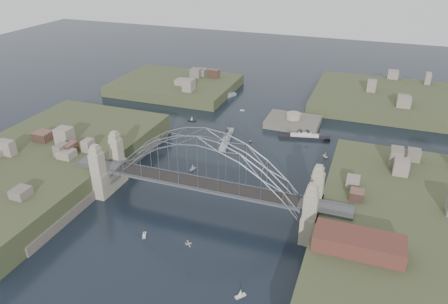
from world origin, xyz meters
TOP-DOWN VIEW (x-y plane):
  - ground at (0.00, 0.00)m, footprint 500.00×500.00m
  - bridge at (0.00, 0.00)m, footprint 84.00×13.80m
  - shore_west at (-57.32, 0.00)m, footprint 50.50×90.00m
  - shore_east at (57.32, 0.00)m, footprint 50.50×90.00m
  - headland_nw at (-55.00, 95.00)m, footprint 60.00×45.00m
  - headland_ne at (50.00, 110.00)m, footprint 70.00×55.00m
  - fort_island at (12.00, 70.00)m, footprint 22.00×16.00m
  - wharf_shed at (44.00, -14.00)m, footprint 20.00×8.00m
  - naval_cruiser_near at (-9.07, 45.98)m, footprint 5.94×19.92m
  - naval_cruiser_far at (-26.58, 90.73)m, footprint 8.17×15.57m
  - ocean_liner at (19.10, 58.22)m, footprint 20.01×6.85m
  - aeroplane at (5.34, -21.97)m, footprint 1.87×2.27m
  - small_boat_a at (-12.23, 20.10)m, footprint 1.68×2.95m
  - small_boat_b at (10.14, 32.60)m, footprint 1.67×1.20m
  - small_boat_c at (-9.75, -17.33)m, footprint 1.89×2.84m
  - small_boat_d at (29.18, 45.19)m, footprint 2.16×2.48m
  - small_boat_e at (-29.99, 59.47)m, footprint 3.67×1.41m
  - small_boat_f at (-0.02, 47.80)m, footprint 0.67×1.58m
  - small_boat_g at (21.08, -28.96)m, footprint 2.30×2.50m
  - small_boat_h at (-13.21, 78.56)m, footprint 1.99×1.14m
  - small_boat_i at (28.21, 19.32)m, footprint 2.37×1.86m

SIDE VIEW (x-z plane):
  - fort_island at x=12.00m, z-range -5.04..4.36m
  - ground at x=0.00m, z-range 0.00..0.00m
  - small_boat_b at x=10.14m, z-range -0.08..0.38m
  - small_boat_h at x=-13.21m, z-range -0.08..0.38m
  - small_boat_i at x=28.21m, z-range -0.08..0.38m
  - small_boat_c at x=-9.75m, z-range -0.43..1.00m
  - small_boat_f at x=-0.02m, z-range -0.41..1.01m
  - headland_nw at x=-55.00m, z-range -4.00..5.00m
  - small_boat_e at x=-29.99m, z-range -0.53..1.85m
  - headland_ne at x=50.00m, z-range -4.00..5.50m
  - ocean_liner at x=19.10m, z-range -1.68..3.20m
  - small_boat_a at x=-12.23m, z-range -0.40..1.98m
  - small_boat_g at x=21.08m, z-range -0.35..2.02m
  - naval_cruiser_far at x=-26.58m, z-range -1.85..3.53m
  - small_boat_d at x=29.18m, z-range -0.34..2.03m
  - naval_cruiser_near at x=-9.07m, z-range -2.04..3.88m
  - shore_west at x=-57.32m, z-range -4.03..7.97m
  - shore_east at x=57.32m, z-range -4.03..7.97m
  - aeroplane at x=5.34m, z-range 4.90..5.29m
  - wharf_shed at x=44.00m, z-range 8.00..12.00m
  - bridge at x=0.00m, z-range 0.02..24.62m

